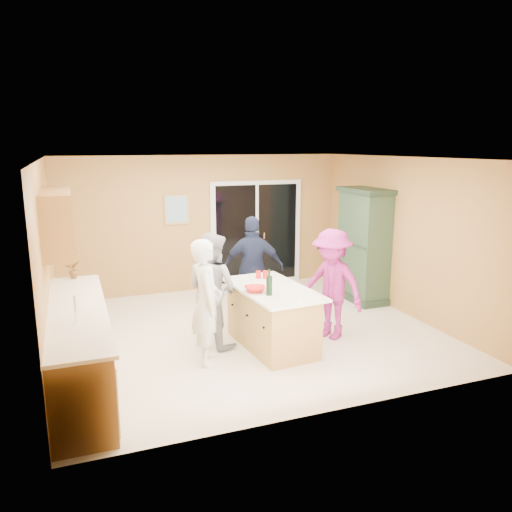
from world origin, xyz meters
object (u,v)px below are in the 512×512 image
object	(u,v)px
green_hutch	(364,246)
woman_magenta	(332,284)
kitchen_island	(272,319)
woman_white	(207,302)
woman_grey	(212,289)
woman_navy	(253,268)

from	to	relation	value
green_hutch	woman_magenta	world-z (taller)	green_hutch
kitchen_island	woman_magenta	xyz separation A→B (m)	(0.94, 0.02, 0.41)
woman_white	woman_magenta	xyz separation A→B (m)	(1.93, 0.21, -0.01)
woman_magenta	kitchen_island	bearing A→B (deg)	-115.64
woman_white	kitchen_island	bearing A→B (deg)	-69.52
green_hutch	woman_grey	world-z (taller)	green_hutch
green_hutch	woman_navy	world-z (taller)	green_hutch
woman_navy	green_hutch	bearing A→B (deg)	-155.75
woman_navy	woman_white	bearing A→B (deg)	68.15
kitchen_island	woman_grey	world-z (taller)	woman_grey
kitchen_island	woman_grey	size ratio (longest dim) A/B	1.05
green_hutch	woman_white	world-z (taller)	green_hutch
kitchen_island	green_hutch	bearing A→B (deg)	26.45
green_hutch	woman_white	distance (m)	3.75
woman_magenta	woman_grey	bearing A→B (deg)	-128.64
woman_grey	woman_navy	size ratio (longest dim) A/B	0.96
kitchen_island	woman_white	xyz separation A→B (m)	(-0.98, -0.19, 0.42)
kitchen_island	woman_navy	bearing A→B (deg)	77.47
green_hutch	woman_navy	bearing A→B (deg)	-173.49
green_hutch	woman_grey	bearing A→B (deg)	-161.03
green_hutch	woman_grey	size ratio (longest dim) A/B	1.26
woman_grey	woman_magenta	distance (m)	1.73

